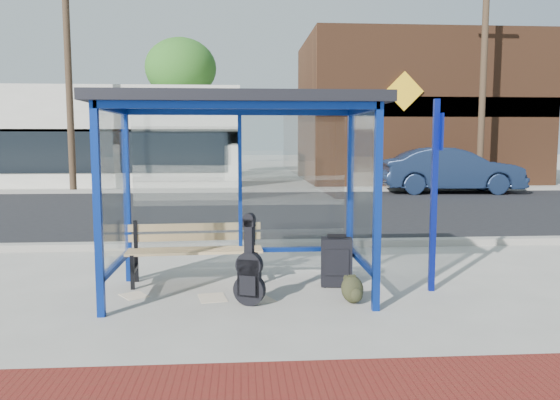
{
  "coord_description": "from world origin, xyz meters",
  "views": [
    {
      "loc": [
        0.01,
        -6.58,
        1.9
      ],
      "look_at": [
        0.5,
        0.2,
        1.14
      ],
      "focal_mm": 35.0,
      "sensor_mm": 36.0,
      "label": 1
    }
  ],
  "objects": [
    {
      "name": "newspaper_a",
      "position": [
        -1.3,
        0.02,
        0.0
      ],
      "size": [
        0.41,
        0.43,
        0.01
      ],
      "primitive_type": "cube",
      "rotation": [
        0.0,
        0.0,
        -0.98
      ],
      "color": "white",
      "rests_on": "ground"
    },
    {
      "name": "far_sidewalk",
      "position": [
        0.0,
        15.0,
        0.0
      ],
      "size": [
        60.0,
        4.0,
        0.01
      ],
      "primitive_type": "cube",
      "color": "#B2ADA0",
      "rests_on": "ground"
    },
    {
      "name": "ground",
      "position": [
        0.0,
        0.0,
        0.0
      ],
      "size": [
        120.0,
        120.0,
        0.0
      ],
      "primitive_type": "plane",
      "color": "#B2ADA0",
      "rests_on": "ground"
    },
    {
      "name": "utility_pole_west",
      "position": [
        -6.0,
        13.4,
        4.11
      ],
      "size": [
        1.6,
        0.24,
        8.0
      ],
      "color": "#4C3826",
      "rests_on": "ground"
    },
    {
      "name": "newspaper_c",
      "position": [
        0.2,
        -0.3,
        0.0
      ],
      "size": [
        0.45,
        0.41,
        0.01
      ],
      "primitive_type": "cube",
      "rotation": [
        0.0,
        0.0,
        0.43
      ],
      "color": "white",
      "rests_on": "ground"
    },
    {
      "name": "guitar_bag",
      "position": [
        0.1,
        -0.45,
        0.37
      ],
      "size": [
        0.38,
        0.23,
        1.01
      ],
      "rotation": [
        0.0,
        0.0,
        -0.36
      ],
      "color": "black",
      "rests_on": "ground"
    },
    {
      "name": "storefront_brown",
      "position": [
        8.0,
        18.49,
        3.2
      ],
      "size": [
        10.0,
        7.08,
        6.4
      ],
      "color": "#59331E",
      "rests_on": "ground"
    },
    {
      "name": "tree_right",
      "position": [
        12.5,
        22.0,
        5.45
      ],
      "size": [
        3.6,
        3.6,
        7.03
      ],
      "color": "#4C3826",
      "rests_on": "ground"
    },
    {
      "name": "newspaper_b",
      "position": [
        -0.34,
        -0.15,
        0.0
      ],
      "size": [
        0.38,
        0.45,
        0.01
      ],
      "primitive_type": "cube",
      "rotation": [
        0.0,
        0.0,
        -1.39
      ],
      "color": "white",
      "rests_on": "ground"
    },
    {
      "name": "sign_post",
      "position": [
        2.41,
        -0.01,
        1.34
      ],
      "size": [
        0.11,
        0.3,
        2.39
      ],
      "rotation": [
        0.0,
        0.0,
        -0.09
      ],
      "color": "navy",
      "rests_on": "ground"
    },
    {
      "name": "fire_hydrant",
      "position": [
        10.65,
        13.85,
        0.35
      ],
      "size": [
        0.3,
        0.19,
        0.65
      ],
      "rotation": [
        0.0,
        0.0,
        -0.27
      ],
      "color": "#AD0C11",
      "rests_on": "ground"
    },
    {
      "name": "bench",
      "position": [
        -0.6,
        0.61,
        0.47
      ],
      "size": [
        1.79,
        0.52,
        0.83
      ],
      "rotation": [
        0.0,
        0.0,
        0.05
      ],
      "color": "black",
      "rests_on": "ground"
    },
    {
      "name": "tree_mid",
      "position": [
        -3.0,
        22.0,
        5.45
      ],
      "size": [
        3.6,
        3.6,
        7.03
      ],
      "color": "#4C3826",
      "rests_on": "ground"
    },
    {
      "name": "parked_car",
      "position": [
        7.47,
        12.33,
        0.81
      ],
      "size": [
        5.0,
        2.04,
        1.61
      ],
      "primitive_type": "imported",
      "rotation": [
        0.0,
        0.0,
        1.5
      ],
      "color": "#172542",
      "rests_on": "ground"
    },
    {
      "name": "utility_pole_east",
      "position": [
        9.0,
        13.4,
        4.11
      ],
      "size": [
        1.6,
        0.24,
        8.0
      ],
      "color": "#4C3826",
      "rests_on": "ground"
    },
    {
      "name": "curb_far",
      "position": [
        0.0,
        13.1,
        0.06
      ],
      "size": [
        60.0,
        0.25,
        0.12
      ],
      "primitive_type": "cube",
      "color": "gray",
      "rests_on": "ground"
    },
    {
      "name": "street_asphalt",
      "position": [
        0.0,
        8.0,
        0.0
      ],
      "size": [
        60.0,
        10.0,
        0.0
      ],
      "primitive_type": "cube",
      "color": "black",
      "rests_on": "ground"
    },
    {
      "name": "brick_paver_strip",
      "position": [
        0.0,
        -2.6,
        0.01
      ],
      "size": [
        60.0,
        1.0,
        0.01
      ],
      "primitive_type": "cube",
      "color": "maroon",
      "rests_on": "ground"
    },
    {
      "name": "bus_shelter",
      "position": [
        0.0,
        0.07,
        2.07
      ],
      "size": [
        3.3,
        1.8,
        2.42
      ],
      "color": "navy",
      "rests_on": "ground"
    },
    {
      "name": "storefront_white",
      "position": [
        -9.0,
        17.99,
        2.0
      ],
      "size": [
        18.0,
        6.04,
        4.0
      ],
      "color": "silver",
      "rests_on": "ground"
    },
    {
      "name": "backpack",
      "position": [
        1.3,
        -0.46,
        0.16
      ],
      "size": [
        0.32,
        0.3,
        0.33
      ],
      "rotation": [
        0.0,
        0.0,
        0.28
      ],
      "color": "#282917",
      "rests_on": "ground"
    },
    {
      "name": "suitcase",
      "position": [
        1.24,
        0.3,
        0.32
      ],
      "size": [
        0.42,
        0.3,
        0.69
      ],
      "rotation": [
        0.0,
        0.0,
        -0.12
      ],
      "color": "black",
      "rests_on": "ground"
    },
    {
      "name": "curb_near",
      "position": [
        0.0,
        2.9,
        0.06
      ],
      "size": [
        60.0,
        0.25,
        0.12
      ],
      "primitive_type": "cube",
      "color": "gray",
      "rests_on": "ground"
    }
  ]
}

